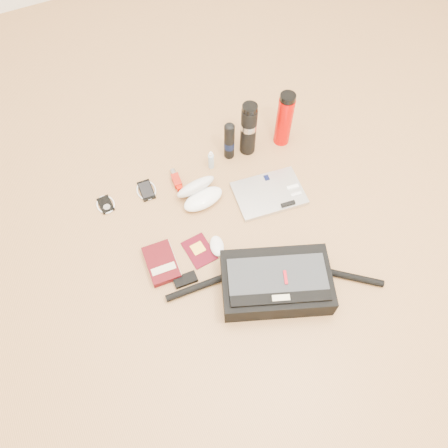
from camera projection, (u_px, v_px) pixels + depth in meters
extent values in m
plane|color=#A97746|center=(245.00, 244.00, 1.78)|extent=(4.00, 4.00, 0.00)
cube|color=black|center=(276.00, 282.00, 1.64)|extent=(0.47, 0.39, 0.10)
cube|color=#2A2C30|center=(278.00, 279.00, 1.59)|extent=(0.40, 0.30, 0.01)
cube|color=black|center=(281.00, 298.00, 1.55)|extent=(0.35, 0.17, 0.01)
cube|color=beige|center=(281.00, 298.00, 1.55)|extent=(0.07, 0.04, 0.01)
cube|color=#B00915|center=(285.00, 278.00, 1.59)|extent=(0.03, 0.05, 0.02)
cylinder|color=black|center=(197.00, 287.00, 1.67)|extent=(0.25, 0.04, 0.03)
cylinder|color=black|center=(350.00, 277.00, 1.69)|extent=(0.21, 0.18, 0.03)
cube|color=black|center=(185.00, 280.00, 1.69)|extent=(0.09, 0.05, 0.02)
cube|color=#BCBCBF|center=(269.00, 193.00, 1.90)|extent=(0.32, 0.24, 0.02)
cube|color=black|center=(267.00, 178.00, 1.93)|extent=(0.02, 0.03, 0.00)
cube|color=white|center=(293.00, 187.00, 1.90)|extent=(0.05, 0.02, 0.01)
cube|color=silver|center=(296.00, 194.00, 1.88)|extent=(0.05, 0.02, 0.01)
cube|color=black|center=(288.00, 204.00, 1.85)|extent=(0.06, 0.03, 0.01)
cube|color=#44070D|center=(161.00, 263.00, 1.72)|extent=(0.13, 0.18, 0.03)
cube|color=beige|center=(175.00, 258.00, 1.73)|extent=(0.02, 0.16, 0.03)
cube|color=beige|center=(164.00, 269.00, 1.69)|extent=(0.10, 0.04, 0.00)
cube|color=#47030F|center=(199.00, 251.00, 1.76)|extent=(0.11, 0.15, 0.01)
cube|color=gold|center=(198.00, 248.00, 1.76)|extent=(0.05, 0.05, 0.00)
ellipsoid|color=white|center=(217.00, 246.00, 1.76)|extent=(0.08, 0.11, 0.03)
ellipsoid|color=white|center=(203.00, 199.00, 1.86)|extent=(0.19, 0.12, 0.05)
ellipsoid|color=silver|center=(196.00, 187.00, 1.87)|extent=(0.20, 0.12, 0.11)
ellipsoid|color=black|center=(196.00, 202.00, 1.85)|extent=(0.05, 0.04, 0.02)
ellipsoid|color=black|center=(210.00, 194.00, 1.87)|extent=(0.05, 0.04, 0.02)
cylinder|color=black|center=(203.00, 198.00, 1.85)|extent=(0.03, 0.01, 0.01)
cube|color=black|center=(106.00, 205.00, 1.87)|extent=(0.06, 0.09, 0.01)
cylinder|color=#B1B2B4|center=(107.00, 207.00, 1.86)|extent=(0.03, 0.03, 0.00)
torus|color=white|center=(106.00, 204.00, 1.87)|extent=(0.08, 0.08, 0.01)
cube|color=black|center=(146.00, 190.00, 1.91)|extent=(0.06, 0.11, 0.01)
cube|color=black|center=(146.00, 190.00, 1.91)|extent=(0.05, 0.09, 0.00)
torus|color=silver|center=(146.00, 190.00, 1.91)|extent=(0.09, 0.09, 0.01)
cube|color=#A11A0D|center=(177.00, 181.00, 1.92)|extent=(0.04, 0.07, 0.03)
cube|color=#C31201|center=(179.00, 188.00, 1.90)|extent=(0.03, 0.02, 0.02)
cylinder|color=#9C9C9F|center=(174.00, 173.00, 1.94)|extent=(0.03, 0.04, 0.02)
cylinder|color=#A3C3DA|center=(211.00, 161.00, 1.95)|extent=(0.03, 0.03, 0.08)
cylinder|color=white|center=(211.00, 155.00, 1.91)|extent=(0.02, 0.02, 0.02)
cylinder|color=white|center=(211.00, 153.00, 1.90)|extent=(0.01, 0.01, 0.01)
cylinder|color=black|center=(229.00, 142.00, 1.94)|extent=(0.05, 0.05, 0.19)
cylinder|color=black|center=(229.00, 145.00, 1.95)|extent=(0.05, 0.05, 0.04)
ellipsoid|color=black|center=(230.00, 127.00, 1.85)|extent=(0.05, 0.05, 0.02)
cylinder|color=black|center=(248.00, 131.00, 1.93)|extent=(0.07, 0.07, 0.25)
cylinder|color=#B9B9BC|center=(249.00, 126.00, 1.90)|extent=(0.07, 0.07, 0.03)
cylinder|color=black|center=(250.00, 108.00, 1.81)|extent=(0.07, 0.07, 0.02)
cylinder|color=#D00400|center=(284.00, 121.00, 1.96)|extent=(0.10, 0.10, 0.25)
cylinder|color=black|center=(288.00, 98.00, 1.84)|extent=(0.09, 0.09, 0.03)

